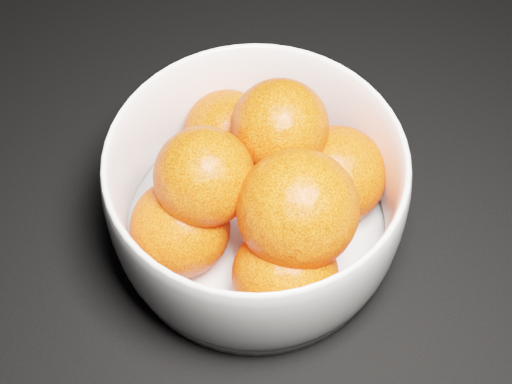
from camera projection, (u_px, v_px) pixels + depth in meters
The scene contains 2 objects.
bowl at pixel (256, 196), 0.52m from camera, with size 0.21×0.21×0.10m.
orange_pile at pixel (264, 192), 0.50m from camera, with size 0.17×0.17×0.12m.
Camera 1 is at (0.39, -0.46, 0.49)m, focal length 50.00 mm.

